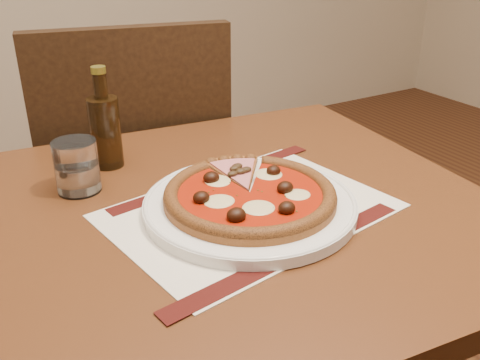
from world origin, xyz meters
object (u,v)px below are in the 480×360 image
(table, at_px, (246,251))
(water_glass, at_px, (77,167))
(plate, at_px, (250,205))
(chair_far, at_px, (135,179))
(bottle, at_px, (105,129))
(pizza, at_px, (250,194))

(table, bearing_deg, water_glass, 141.97)
(table, relative_size, plate, 2.56)
(table, relative_size, water_glass, 9.61)
(chair_far, relative_size, bottle, 5.05)
(chair_far, relative_size, water_glass, 10.61)
(chair_far, bearing_deg, water_glass, 71.80)
(water_glass, bearing_deg, plate, -44.79)
(pizza, relative_size, water_glass, 3.03)
(table, height_order, chair_far, chair_far)
(table, distance_m, bottle, 0.35)
(plate, distance_m, pizza, 0.02)
(chair_far, distance_m, plate, 0.64)
(plate, bearing_deg, bottle, 115.30)
(bottle, bearing_deg, chair_far, 64.14)
(water_glass, bearing_deg, chair_far, 59.58)
(water_glass, bearing_deg, table, -38.03)
(pizza, height_order, water_glass, water_glass)
(table, height_order, bottle, bottle)
(pizza, bearing_deg, chair_far, 88.67)
(pizza, height_order, bottle, bottle)
(pizza, bearing_deg, plate, 76.30)
(table, distance_m, plate, 0.12)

